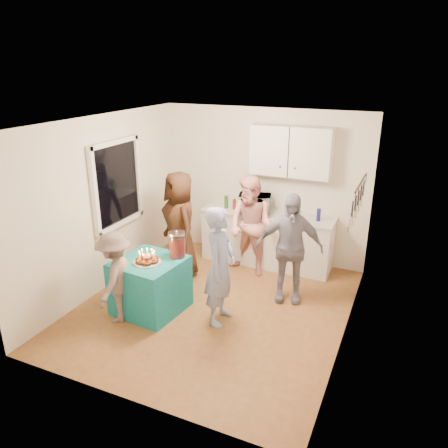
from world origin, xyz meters
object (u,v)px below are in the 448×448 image
at_px(counter, 267,240).
at_px(woman_back_left, 180,224).
at_px(punch_jar, 177,245).
at_px(man_birthday, 220,266).
at_px(microwave, 254,203).
at_px(woman_back_right, 289,248).
at_px(party_table, 150,285).
at_px(woman_back_center, 251,226).
at_px(child_near_left, 115,277).

distance_m(counter, woman_back_left, 1.55).
relative_size(punch_jar, man_birthday, 0.21).
xyz_separation_m(microwave, woman_back_right, (0.91, -1.04, -0.25)).
xyz_separation_m(party_table, man_birthday, (1.00, 0.15, 0.42)).
relative_size(party_table, woman_back_center, 0.52).
height_order(party_table, woman_back_center, woman_back_center).
bearing_deg(man_birthday, counter, -3.59).
bearing_deg(microwave, woman_back_left, -149.01).
relative_size(woman_back_left, woman_back_right, 1.06).
relative_size(microwave, party_table, 0.62).
distance_m(counter, child_near_left, 2.80).
height_order(punch_jar, man_birthday, man_birthday).
bearing_deg(man_birthday, woman_back_left, 44.93).
relative_size(counter, microwave, 4.16).
height_order(party_table, punch_jar, punch_jar).
bearing_deg(counter, child_near_left, -116.81).
height_order(woman_back_right, child_near_left, woman_back_right).
relative_size(punch_jar, woman_back_right, 0.21).
bearing_deg(child_near_left, woman_back_center, 137.49).
distance_m(counter, punch_jar, 2.02).
height_order(counter, child_near_left, child_near_left).
xyz_separation_m(microwave, party_table, (-0.75, -2.10, -0.68)).
bearing_deg(woman_back_left, man_birthday, -2.45).
relative_size(counter, punch_jar, 6.47).
distance_m(counter, microwave, 0.67).
relative_size(counter, woman_back_left, 1.28).
bearing_deg(counter, man_birthday, -89.54).
bearing_deg(woman_back_left, punch_jar, -24.14).
relative_size(punch_jar, woman_back_center, 0.21).
bearing_deg(woman_back_left, counter, 77.74).
height_order(microwave, woman_back_left, woman_back_left).
relative_size(microwave, man_birthday, 0.33).
xyz_separation_m(woman_back_center, woman_back_right, (0.80, -0.59, -0.01)).
bearing_deg(woman_back_center, punch_jar, -96.12).
xyz_separation_m(party_table, woman_back_center, (0.85, 1.65, 0.44)).
bearing_deg(man_birthday, woman_back_right, -39.51).
distance_m(party_table, woman_back_right, 2.02).
xyz_separation_m(microwave, child_near_left, (-1.02, -2.49, -0.43)).
bearing_deg(punch_jar, microwave, 76.15).
height_order(woman_back_left, woman_back_right, woman_back_left).
bearing_deg(counter, woman_back_left, -140.83).
xyz_separation_m(woman_back_center, child_near_left, (-1.13, -2.04, -0.19)).
distance_m(party_table, woman_back_center, 1.91).
height_order(counter, microwave, microwave).
bearing_deg(man_birthday, party_table, 94.27).
xyz_separation_m(counter, woman_back_center, (-0.13, -0.45, 0.39)).
bearing_deg(man_birthday, punch_jar, 76.08).
height_order(microwave, woman_back_center, woman_back_center).
relative_size(punch_jar, woman_back_left, 0.20).
bearing_deg(woman_back_right, woman_back_left, 162.10).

